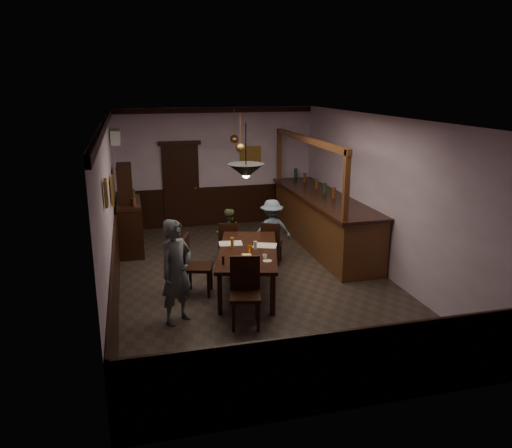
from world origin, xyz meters
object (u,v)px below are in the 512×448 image
object	(u,v)px
chair_side	(193,262)
pendant_brass_far	(234,139)
soda_can	(250,249)
coffee_cup	(265,257)
person_seated_right	(272,230)
pendant_iron	(246,171)
chair_far_left	(228,241)
pendant_brass_mid	(240,147)
bar_counter	(323,219)
person_standing	(176,272)
person_seated_left	(228,235)
chair_near	(245,288)
chair_far_right	(271,241)
dining_table	(248,253)
sideboard	(129,217)

from	to	relation	value
chair_side	pendant_brass_far	world-z (taller)	pendant_brass_far
pendant_brass_far	soda_can	bearing A→B (deg)	-98.02
coffee_cup	soda_can	bearing A→B (deg)	124.97
person_seated_right	pendant_iron	world-z (taller)	pendant_iron
coffee_cup	soda_can	size ratio (longest dim) A/B	0.67
chair_far_left	pendant_brass_far	bearing A→B (deg)	-98.66
coffee_cup	pendant_brass_mid	world-z (taller)	pendant_brass_mid
bar_counter	pendant_brass_far	world-z (taller)	pendant_brass_far
person_standing	pendant_iron	size ratio (longest dim) A/B	1.98
person_seated_left	coffee_cup	xyz separation A→B (m)	(0.19, -2.18, 0.25)
chair_near	bar_counter	world-z (taller)	bar_counter
chair_far_right	person_seated_left	bearing A→B (deg)	-5.67
dining_table	chair_side	distance (m)	0.96
dining_table	chair_far_left	world-z (taller)	chair_far_left
person_seated_left	person_seated_right	size ratio (longest dim) A/B	0.85
dining_table	chair_side	bearing A→B (deg)	176.94
dining_table	person_seated_right	world-z (taller)	person_seated_right
pendant_brass_mid	chair_near	bearing A→B (deg)	-101.53
pendant_brass_mid	person_standing	bearing A→B (deg)	-119.89
bar_counter	pendant_iron	distance (m)	4.02
dining_table	soda_can	bearing A→B (deg)	-90.22
chair_side	dining_table	bearing A→B (deg)	-76.70
bar_counter	pendant_iron	xyz separation A→B (m)	(-2.41, -2.76, 1.66)
person_standing	pendant_iron	xyz separation A→B (m)	(1.13, 0.16, 1.47)
chair_far_left	sideboard	world-z (taller)	sideboard
chair_far_right	pendant_brass_mid	world-z (taller)	pendant_brass_mid
chair_near	person_seated_right	world-z (taller)	person_seated_right
pendant_brass_mid	person_seated_right	bearing A→B (deg)	-45.96
chair_far_right	sideboard	xyz separation A→B (m)	(-2.75, 1.63, 0.27)
dining_table	pendant_iron	xyz separation A→B (m)	(-0.21, -0.77, 1.60)
chair_near	person_seated_right	xyz separation A→B (m)	(1.18, 2.65, 0.07)
chair_side	person_seated_right	size ratio (longest dim) A/B	0.82
chair_near	pendant_iron	xyz separation A→B (m)	(0.14, 0.49, 1.71)
soda_can	pendant_iron	bearing A→B (deg)	-108.14
dining_table	pendant_brass_mid	xyz separation A→B (m)	(0.31, 1.93, 1.61)
bar_counter	person_seated_left	bearing A→B (deg)	-170.61
chair_near	chair_side	distance (m)	1.45
person_standing	chair_far_left	bearing A→B (deg)	24.44
person_seated_left	sideboard	bearing A→B (deg)	-24.36
chair_side	person_standing	distance (m)	1.08
dining_table	chair_near	distance (m)	1.32
chair_far_left	chair_far_right	xyz separation A→B (m)	(0.85, -0.23, -0.00)
sideboard	pendant_brass_far	world-z (taller)	pendant_brass_far
pendant_iron	pendant_brass_far	xyz separation A→B (m)	(0.71, 4.24, 0.01)
dining_table	chair_side	xyz separation A→B (m)	(-0.96, 0.05, -0.10)
dining_table	pendant_brass_mid	size ratio (longest dim) A/B	2.94
soda_can	bar_counter	xyz separation A→B (m)	(2.20, 2.13, -0.19)
chair_side	person_seated_left	xyz separation A→B (m)	(0.92, 1.56, -0.03)
chair_side	chair_far_left	bearing A→B (deg)	-17.27
person_standing	soda_can	xyz separation A→B (m)	(1.34, 0.79, -0.01)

